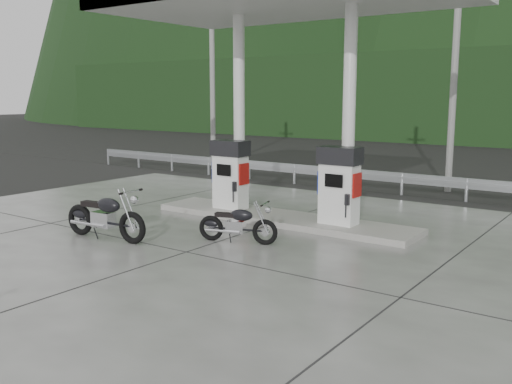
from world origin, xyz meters
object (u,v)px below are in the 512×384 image
Objects in this scene: gas_pump_right at (339,186)px; motorcycle_left at (105,217)px; gas_pump_left at (230,175)px; motorcycle_right at (238,224)px.

motorcycle_left is (-3.76, -3.73, -0.55)m from gas_pump_right.
gas_pump_right reaches higher than motorcycle_left.
gas_pump_left is 1.00× the size of gas_pump_right.
motorcycle_left is at bearing -135.29° from gas_pump_right.
gas_pump_left reaches higher than motorcycle_right.
motorcycle_right is at bearing -49.14° from gas_pump_left.
gas_pump_right is (3.20, 0.00, 0.00)m from gas_pump_left.
motorcycle_right is (2.54, 1.44, -0.11)m from motorcycle_left.
gas_pump_left is at bearing 113.39° from motorcycle_right.
gas_pump_right is 5.33m from motorcycle_left.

